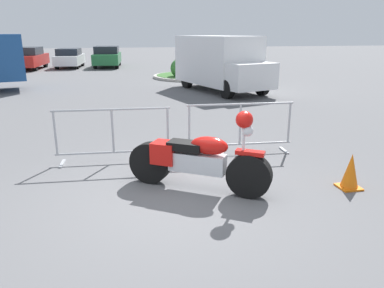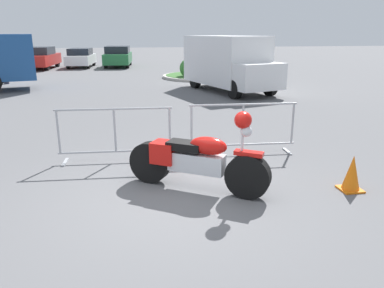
# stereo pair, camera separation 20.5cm
# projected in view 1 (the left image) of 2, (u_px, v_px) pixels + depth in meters

# --- Properties ---
(ground_plane) EXTENTS (120.00, 120.00, 0.00)m
(ground_plane) POSITION_uv_depth(u_px,v_px,m) (177.00, 200.00, 5.72)
(ground_plane) COLOR #5B5B5E
(motorcycle) EXTENTS (2.11, 1.46, 1.35)m
(motorcycle) POSITION_uv_depth(u_px,v_px,m) (197.00, 159.00, 5.96)
(motorcycle) COLOR black
(motorcycle) RESTS_ON ground
(crowd_barrier_near) EXTENTS (2.23, 0.58, 1.07)m
(crowd_barrier_near) POSITION_uv_depth(u_px,v_px,m) (113.00, 135.00, 7.23)
(crowd_barrier_near) COLOR #9EA0A5
(crowd_barrier_near) RESTS_ON ground
(crowd_barrier_far) EXTENTS (2.23, 0.58, 1.07)m
(crowd_barrier_far) POSITION_uv_depth(u_px,v_px,m) (240.00, 128.00, 7.76)
(crowd_barrier_far) COLOR #9EA0A5
(crowd_barrier_far) RESTS_ON ground
(delivery_van) EXTENTS (3.28, 5.35, 2.31)m
(delivery_van) POSITION_uv_depth(u_px,v_px,m) (220.00, 62.00, 16.00)
(delivery_van) COLOR white
(delivery_van) RESTS_ON ground
(parked_car_red) EXTENTS (2.15, 4.52, 1.49)m
(parked_car_red) POSITION_uv_depth(u_px,v_px,m) (28.00, 58.00, 25.67)
(parked_car_red) COLOR #B21E19
(parked_car_red) RESTS_ON ground
(parked_car_white) EXTENTS (1.94, 4.09, 1.35)m
(parked_car_white) POSITION_uv_depth(u_px,v_px,m) (70.00, 58.00, 26.91)
(parked_car_white) COLOR white
(parked_car_white) RESTS_ON ground
(parked_car_green) EXTENTS (2.15, 4.53, 1.49)m
(parked_car_green) POSITION_uv_depth(u_px,v_px,m) (107.00, 56.00, 27.34)
(parked_car_green) COLOR #236B38
(parked_car_green) RESTS_ON ground
(planter_island) EXTENTS (4.40, 4.40, 1.09)m
(planter_island) POSITION_uv_depth(u_px,v_px,m) (190.00, 73.00, 20.89)
(planter_island) COLOR #ADA89E
(planter_island) RESTS_ON ground
(traffic_cone) EXTENTS (0.34, 0.34, 0.59)m
(traffic_cone) POSITION_uv_depth(u_px,v_px,m) (351.00, 171.00, 6.07)
(traffic_cone) COLOR orange
(traffic_cone) RESTS_ON ground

